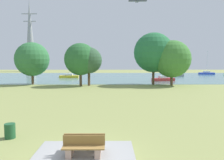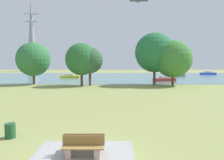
{
  "view_description": "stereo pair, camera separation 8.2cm",
  "coord_description": "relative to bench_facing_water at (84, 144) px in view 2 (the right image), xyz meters",
  "views": [
    {
      "loc": [
        1.15,
        -9.29,
        4.14
      ],
      "look_at": [
        1.34,
        18.95,
        1.76
      ],
      "focal_mm": 35.22,
      "sensor_mm": 36.0,
      "label": 1
    },
    {
      "loc": [
        1.23,
        -9.29,
        4.14
      ],
      "look_at": [
        1.34,
        18.95,
        1.76
      ],
      "focal_mm": 35.22,
      "sensor_mm": 36.0,
      "label": 2
    }
  ],
  "objects": [
    {
      "name": "ground_plane",
      "position": [
        0.0,
        21.73,
        -0.47
      ],
      "size": [
        160.0,
        160.0,
        0.0
      ],
      "primitive_type": "plane",
      "color": "#8C9351"
    },
    {
      "name": "tree_east_far",
      "position": [
        -2.55,
        28.03,
        3.86
      ],
      "size": [
        4.48,
        4.48,
        6.58
      ],
      "color": "brown",
      "rests_on": "ground"
    },
    {
      "name": "sailboat_blue",
      "position": [
        32.0,
        60.53,
        -0.0
      ],
      "size": [
        4.83,
        1.61,
        7.48
      ],
      "color": "blue",
      "rests_on": "water_surface"
    },
    {
      "name": "water_surface",
      "position": [
        0.0,
        49.73,
        -0.46
      ],
      "size": [
        140.0,
        40.0,
        0.02
      ],
      "primitive_type": "cube",
      "color": "slate",
      "rests_on": "ground"
    },
    {
      "name": "tree_east_near",
      "position": [
        -3.98,
        28.01,
        4.05
      ],
      "size": [
        5.49,
        5.49,
        7.27
      ],
      "color": "brown",
      "rests_on": "ground"
    },
    {
      "name": "litter_bin",
      "position": [
        -4.29,
        2.05,
        -0.07
      ],
      "size": [
        0.56,
        0.56,
        0.8
      ],
      "primitive_type": "cylinder",
      "color": "#1E512D",
      "rests_on": "ground"
    },
    {
      "name": "concrete_pad",
      "position": [
        0.0,
        -0.27,
        -0.42
      ],
      "size": [
        4.4,
        3.2,
        0.1
      ],
      "primitive_type": "cube",
      "color": "#979797",
      "rests_on": "ground"
    },
    {
      "name": "electricity_pylon",
      "position": [
        -32.14,
        82.68,
        14.33
      ],
      "size": [
        6.4,
        4.4,
        29.57
      ],
      "color": "gray",
      "rests_on": "ground"
    },
    {
      "name": "light_aircraft",
      "position": [
        10.67,
        69.61,
        25.41
      ],
      "size": [
        6.45,
        8.44,
        2.1
      ],
      "color": "#4C5156"
    },
    {
      "name": "bench_facing_inland",
      "position": [
        0.0,
        -0.54,
        0.0
      ],
      "size": [
        1.8,
        0.48,
        0.89
      ],
      "color": "tan",
      "rests_on": "concrete_pad"
    },
    {
      "name": "sailboat_red",
      "position": [
        12.39,
        36.95,
        -0.02
      ],
      "size": [
        5.02,
        2.69,
        5.78
      ],
      "color": "red",
      "rests_on": "water_surface"
    },
    {
      "name": "bench_facing_water",
      "position": [
        0.0,
        0.0,
        0.0
      ],
      "size": [
        1.8,
        0.48,
        0.89
      ],
      "color": "tan",
      "rests_on": "concrete_pad"
    },
    {
      "name": "sailboat_gray",
      "position": [
        19.23,
        51.94,
        -0.01
      ],
      "size": [
        4.88,
        1.8,
        6.32
      ],
      "color": "gray",
      "rests_on": "water_surface"
    },
    {
      "name": "tree_west_far",
      "position": [
        8.8,
        29.54,
        5.25
      ],
      "size": [
        7.03,
        7.03,
        9.24
      ],
      "color": "brown",
      "rests_on": "ground"
    },
    {
      "name": "sailboat_yellow",
      "position": [
        -9.4,
        46.19,
        -0.0
      ],
      "size": [
        4.87,
        1.76,
        7.23
      ],
      "color": "yellow",
      "rests_on": "water_surface"
    },
    {
      "name": "tree_west_near",
      "position": [
        -12.98,
        30.19,
        4.07
      ],
      "size": [
        6.09,
        6.09,
        7.59
      ],
      "color": "brown",
      "rests_on": "ground"
    },
    {
      "name": "tree_mid_shore",
      "position": [
        11.73,
        28.24,
        4.1
      ],
      "size": [
        6.4,
        6.4,
        7.78
      ],
      "color": "brown",
      "rests_on": "ground"
    }
  ]
}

